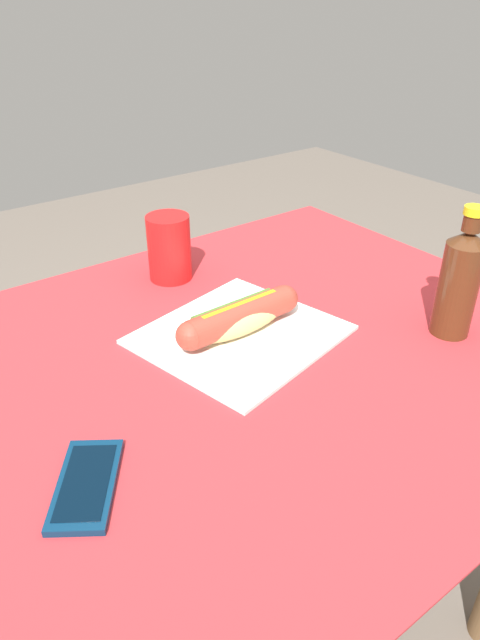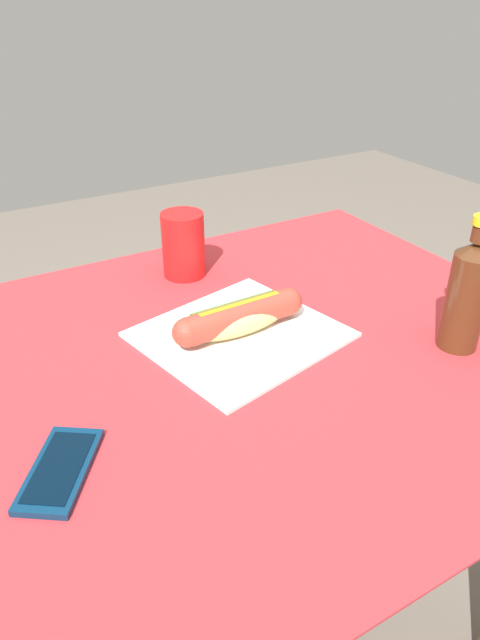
% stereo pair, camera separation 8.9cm
% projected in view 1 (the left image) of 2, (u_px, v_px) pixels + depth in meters
% --- Properties ---
extents(ground_plane, '(6.00, 6.00, 0.00)m').
position_uv_depth(ground_plane, '(258.00, 619.00, 1.26)').
color(ground_plane, '#6B6056').
rests_on(ground_plane, ground).
extents(dining_table, '(0.98, 0.86, 0.73)m').
position_uv_depth(dining_table, '(264.00, 416.00, 0.96)').
color(dining_table, brown).
rests_on(dining_table, ground).
extents(paper_wrapper, '(0.34, 0.32, 0.01)m').
position_uv_depth(paper_wrapper, '(240.00, 335.00, 0.90)').
color(paper_wrapper, white).
rests_on(paper_wrapper, dining_table).
extents(hot_dog, '(0.23, 0.06, 0.05)m').
position_uv_depth(hot_dog, '(240.00, 317.00, 0.89)').
color(hot_dog, '#E5BC75').
rests_on(hot_dog, paper_wrapper).
extents(cell_phone, '(0.13, 0.15, 0.01)m').
position_uv_depth(cell_phone, '(87.00, 484.00, 0.63)').
color(cell_phone, '#0A2D4C').
rests_on(cell_phone, dining_table).
extents(soda_bottle, '(0.06, 0.06, 0.21)m').
position_uv_depth(soda_bottle, '(459.00, 281.00, 0.87)').
color(soda_bottle, '#4C2814').
rests_on(soda_bottle, dining_table).
extents(drinking_cup, '(0.08, 0.08, 0.12)m').
position_uv_depth(drinking_cup, '(171.00, 247.00, 1.06)').
color(drinking_cup, red).
rests_on(drinking_cup, dining_table).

